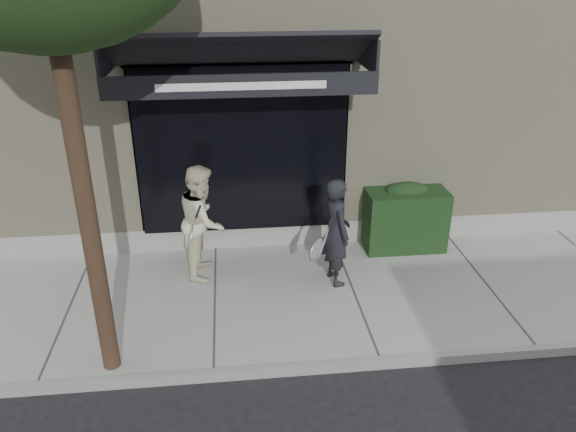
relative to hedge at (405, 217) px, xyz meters
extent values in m
plane|color=black|center=(-1.10, -1.25, -0.66)|extent=(80.00, 80.00, 0.00)
cube|color=#A4A39E|center=(-1.10, -1.25, -0.60)|extent=(20.00, 3.00, 0.12)
cube|color=gray|center=(-1.10, -2.80, -0.59)|extent=(20.00, 0.10, 0.14)
cube|color=#B2AB88|center=(-1.10, 3.75, 2.09)|extent=(14.00, 7.00, 5.50)
cube|color=gray|center=(-1.10, 0.45, -0.41)|extent=(14.02, 0.42, 0.50)
cube|color=black|center=(-2.60, 0.30, 1.14)|extent=(3.20, 0.30, 2.60)
cube|color=gray|center=(-4.20, 0.45, 1.14)|extent=(0.08, 0.40, 2.60)
cube|color=gray|center=(-1.00, 0.45, 1.14)|extent=(0.08, 0.40, 2.60)
cube|color=gray|center=(-2.60, 0.45, 2.48)|extent=(3.36, 0.40, 0.12)
cube|color=black|center=(-2.60, -0.25, 2.74)|extent=(3.60, 1.03, 0.55)
cube|color=black|center=(-2.60, -0.75, 2.35)|extent=(3.60, 0.05, 0.30)
cube|color=white|center=(-2.60, -0.78, 2.35)|extent=(2.20, 0.01, 0.10)
cube|color=black|center=(-4.38, -0.25, 2.66)|extent=(0.04, 1.00, 0.45)
cube|color=black|center=(-0.82, -0.25, 2.66)|extent=(0.04, 1.00, 0.45)
cube|color=black|center=(0.00, 0.00, -0.04)|extent=(1.30, 0.70, 1.00)
ellipsoid|color=black|center=(0.00, 0.00, 0.46)|extent=(0.71, 0.38, 0.27)
cylinder|color=black|center=(-4.30, -2.55, 1.74)|extent=(0.20, 0.20, 4.80)
imported|color=black|center=(-1.32, -0.96, 0.27)|extent=(0.49, 0.65, 1.62)
torus|color=silver|center=(-1.59, -1.28, 0.22)|extent=(0.16, 0.32, 0.30)
cylinder|color=silver|center=(-1.59, -1.28, 0.22)|extent=(0.13, 0.28, 0.26)
cylinder|color=silver|center=(-1.59, -1.28, 0.22)|extent=(0.18, 0.05, 0.07)
cylinder|color=black|center=(-1.59, -1.28, 0.22)|extent=(0.20, 0.07, 0.09)
torus|color=silver|center=(-1.66, -1.29, 0.19)|extent=(0.20, 0.32, 0.28)
cylinder|color=silver|center=(-1.66, -1.29, 0.19)|extent=(0.16, 0.28, 0.24)
cylinder|color=silver|center=(-1.66, -1.29, 0.19)|extent=(0.17, 0.04, 0.11)
cylinder|color=black|center=(-1.66, -1.29, 0.19)|extent=(0.19, 0.05, 0.13)
imported|color=beige|center=(-3.24, -0.48, 0.32)|extent=(0.72, 0.89, 1.72)
torus|color=silver|center=(-3.43, -0.82, 0.23)|extent=(0.17, 0.32, 0.29)
cylinder|color=silver|center=(-3.43, -0.82, 0.23)|extent=(0.14, 0.28, 0.25)
cylinder|color=silver|center=(-3.43, -0.82, 0.23)|extent=(0.18, 0.04, 0.09)
cylinder|color=black|center=(-3.43, -0.82, 0.23)|extent=(0.20, 0.05, 0.11)
camera|label=1|loc=(-2.80, -8.03, 3.90)|focal=35.00mm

